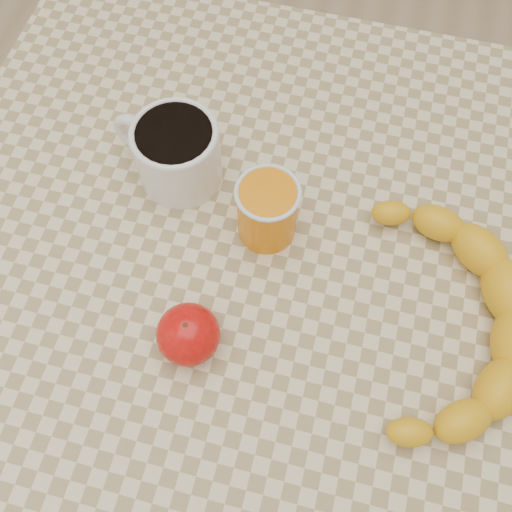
% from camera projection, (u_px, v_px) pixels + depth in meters
% --- Properties ---
extents(ground, '(3.00, 3.00, 0.00)m').
position_uv_depth(ground, '(256.00, 400.00, 1.31)').
color(ground, tan).
rests_on(ground, ground).
extents(table, '(0.80, 0.80, 0.75)m').
position_uv_depth(table, '(256.00, 292.00, 0.71)').
color(table, beige).
rests_on(table, ground).
extents(coffee_mug, '(0.15, 0.12, 0.08)m').
position_uv_depth(coffee_mug, '(175.00, 151.00, 0.64)').
color(coffee_mug, silver).
rests_on(coffee_mug, table).
extents(orange_juice_glass, '(0.07, 0.07, 0.08)m').
position_uv_depth(orange_juice_glass, '(267.00, 210.00, 0.61)').
color(orange_juice_glass, orange).
rests_on(orange_juice_glass, table).
extents(apple, '(0.07, 0.07, 0.06)m').
position_uv_depth(apple, '(188.00, 334.00, 0.57)').
color(apple, '#9F0508').
rests_on(apple, table).
extents(banana, '(0.25, 0.34, 0.05)m').
position_uv_depth(banana, '(449.00, 320.00, 0.58)').
color(banana, gold).
rests_on(banana, table).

